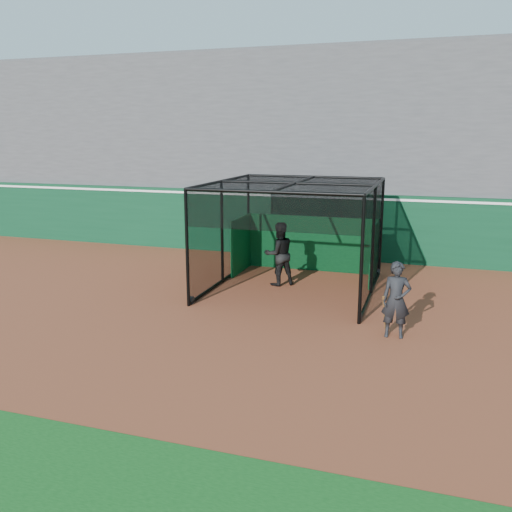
% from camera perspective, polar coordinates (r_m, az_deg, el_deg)
% --- Properties ---
extents(ground, '(120.00, 120.00, 0.00)m').
position_cam_1_polar(ground, '(13.41, -2.90, -7.63)').
color(ground, brown).
rests_on(ground, ground).
extents(outfield_wall, '(50.00, 0.50, 2.50)m').
position_cam_1_polar(outfield_wall, '(21.01, 5.33, 3.43)').
color(outfield_wall, '#0A391F').
rests_on(outfield_wall, ground).
extents(grandstand, '(50.00, 7.85, 8.95)m').
position_cam_1_polar(grandstand, '(24.43, 7.48, 12.18)').
color(grandstand, '#4C4C4F').
rests_on(grandstand, ground).
extents(batting_cage, '(4.78, 5.26, 3.24)m').
position_cam_1_polar(batting_cage, '(16.43, 4.06, 2.01)').
color(batting_cage, black).
rests_on(batting_cage, ground).
extents(batter, '(1.23, 1.19, 2.00)m').
position_cam_1_polar(batter, '(16.94, 2.44, 0.22)').
color(batter, black).
rests_on(batter, ground).
extents(on_deck_player, '(0.69, 0.48, 1.81)m').
position_cam_1_polar(on_deck_player, '(13.00, 14.54, -4.51)').
color(on_deck_player, black).
rests_on(on_deck_player, ground).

